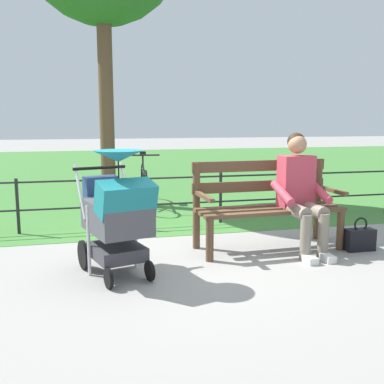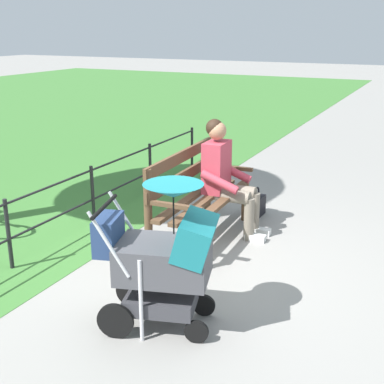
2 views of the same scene
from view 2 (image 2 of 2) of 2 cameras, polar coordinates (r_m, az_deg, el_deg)
name	(u,v)px [view 2 (image 2 of 2)]	position (r m, az deg, el deg)	size (l,w,h in m)	color
ground_plane	(171,269)	(5.00, -2.38, -8.46)	(60.00, 60.00, 0.00)	gray
park_bench	(195,192)	(5.50, 0.38, -0.03)	(1.62, 0.65, 0.96)	brown
person_on_bench	(226,174)	(5.63, 3.75, 1.97)	(0.54, 0.74, 1.28)	slate
stroller	(164,255)	(3.86, -3.08, -6.97)	(0.72, 0.98, 1.15)	black
handbag	(256,206)	(6.33, 7.13, -1.54)	(0.32, 0.14, 0.37)	black
park_fence	(55,207)	(5.57, -14.97, -1.60)	(6.61, 0.04, 0.70)	black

